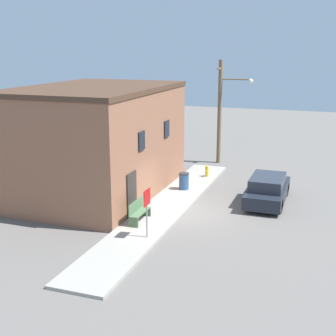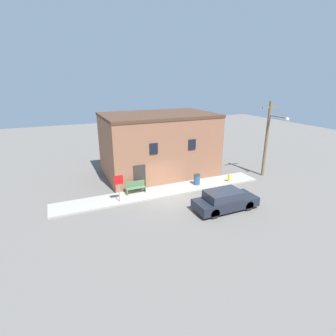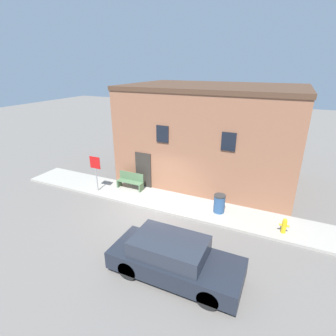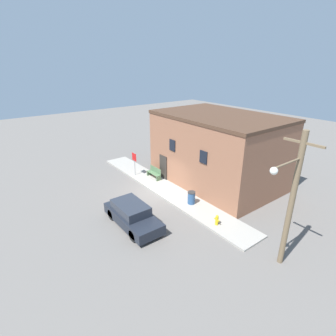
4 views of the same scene
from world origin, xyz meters
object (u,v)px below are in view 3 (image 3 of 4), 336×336
(trash_bin, at_px, (219,203))
(parked_car, at_px, (174,259))
(stop_sign, at_px, (96,167))
(bench, at_px, (130,181))
(fire_hydrant, at_px, (284,226))

(trash_bin, relative_size, parked_car, 0.20)
(stop_sign, xyz_separation_m, parked_car, (6.51, -3.99, -0.87))
(bench, xyz_separation_m, trash_bin, (5.36, -0.43, 0.00))
(fire_hydrant, bearing_deg, stop_sign, -179.42)
(fire_hydrant, bearing_deg, bench, 173.47)
(fire_hydrant, xyz_separation_m, parked_car, (-3.36, -4.09, 0.22))
(trash_bin, bearing_deg, parked_car, -94.95)
(stop_sign, bearing_deg, parked_car, -31.51)
(fire_hydrant, height_order, stop_sign, stop_sign)
(stop_sign, height_order, trash_bin, stop_sign)
(fire_hydrant, height_order, parked_car, parked_car)
(fire_hydrant, distance_m, stop_sign, 9.94)
(bench, xyz_separation_m, parked_car, (4.96, -5.05, 0.11))
(trash_bin, bearing_deg, stop_sign, -174.89)
(fire_hydrant, relative_size, trash_bin, 0.75)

